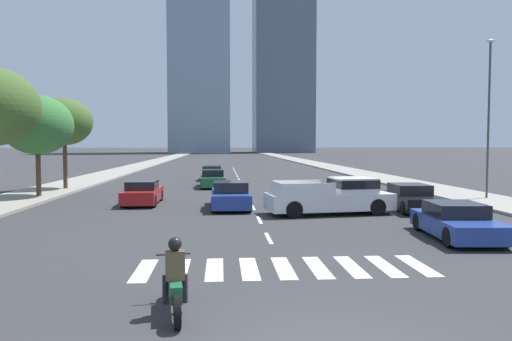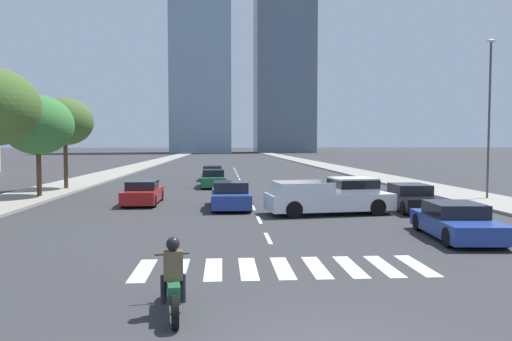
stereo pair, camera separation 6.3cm
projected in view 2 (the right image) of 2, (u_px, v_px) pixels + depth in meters
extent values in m
cube|color=gray|center=(411.00, 184.00, 38.01)|extent=(4.00, 260.00, 0.15)
cube|color=gray|center=(66.00, 186.00, 36.18)|extent=(4.00, 260.00, 0.15)
cube|color=silver|center=(143.00, 270.00, 12.40)|extent=(0.45, 2.30, 0.01)
cube|color=silver|center=(178.00, 270.00, 12.46)|extent=(0.45, 2.30, 0.01)
cube|color=silver|center=(213.00, 269.00, 12.52)|extent=(0.45, 2.30, 0.01)
cube|color=silver|center=(248.00, 268.00, 12.59)|extent=(0.45, 2.30, 0.01)
cube|color=silver|center=(282.00, 268.00, 12.65)|extent=(0.45, 2.30, 0.01)
cube|color=silver|center=(317.00, 267.00, 12.71)|extent=(0.45, 2.30, 0.01)
cube|color=silver|center=(350.00, 267.00, 12.77)|extent=(0.45, 2.30, 0.01)
cube|color=silver|center=(384.00, 266.00, 12.83)|extent=(0.45, 2.30, 0.01)
cube|color=silver|center=(417.00, 265.00, 12.90)|extent=(0.45, 2.30, 0.01)
cube|color=silver|center=(268.00, 238.00, 16.63)|extent=(0.14, 2.00, 0.01)
cube|color=silver|center=(259.00, 220.00, 20.62)|extent=(0.14, 2.00, 0.01)
cube|color=silver|center=(253.00, 208.00, 24.60)|extent=(0.14, 2.00, 0.01)
cube|color=silver|center=(249.00, 199.00, 28.58)|extent=(0.14, 2.00, 0.01)
cube|color=silver|center=(246.00, 192.00, 32.57)|extent=(0.14, 2.00, 0.01)
cube|color=silver|center=(243.00, 187.00, 36.55)|extent=(0.14, 2.00, 0.01)
cube|color=silver|center=(241.00, 182.00, 40.54)|extent=(0.14, 2.00, 0.01)
cube|color=silver|center=(239.00, 179.00, 44.52)|extent=(0.14, 2.00, 0.01)
cube|color=silver|center=(238.00, 176.00, 48.51)|extent=(0.14, 2.00, 0.01)
cube|color=silver|center=(237.00, 174.00, 52.49)|extent=(0.14, 2.00, 0.01)
cube|color=silver|center=(236.00, 172.00, 56.47)|extent=(0.14, 2.00, 0.01)
cube|color=silver|center=(235.00, 170.00, 60.46)|extent=(0.14, 2.00, 0.01)
cube|color=silver|center=(234.00, 168.00, 64.44)|extent=(0.14, 2.00, 0.01)
cylinder|color=black|center=(172.00, 286.00, 10.05)|extent=(0.20, 0.61, 0.60)
cylinder|color=black|center=(175.00, 312.00, 8.48)|extent=(0.20, 0.61, 0.60)
cube|color=#1E6038|center=(173.00, 286.00, 9.25)|extent=(0.39, 1.31, 0.32)
cylinder|color=#B2B2B7|center=(172.00, 273.00, 9.93)|extent=(0.10, 0.32, 0.67)
cylinder|color=black|center=(172.00, 254.00, 9.96)|extent=(0.70, 0.13, 0.04)
cube|color=brown|center=(173.00, 265.00, 9.13)|extent=(0.39, 0.29, 0.55)
sphere|color=black|center=(173.00, 244.00, 9.11)|extent=(0.26, 0.26, 0.26)
cylinder|color=black|center=(164.00, 289.00, 9.22)|extent=(0.14, 0.14, 0.55)
cylinder|color=black|center=(183.00, 288.00, 9.29)|extent=(0.14, 0.14, 0.55)
cube|color=silver|center=(329.00, 201.00, 22.31)|extent=(5.96, 2.77, 0.75)
cube|color=silver|center=(353.00, 185.00, 22.50)|extent=(2.07, 2.10, 0.70)
cube|color=black|center=(353.00, 183.00, 22.50)|extent=(2.09, 2.14, 0.39)
cube|color=silver|center=(297.00, 186.00, 22.98)|extent=(2.40, 0.40, 0.55)
cube|color=silver|center=(310.00, 190.00, 21.07)|extent=(2.40, 0.40, 0.55)
cube|color=silver|center=(277.00, 188.00, 21.78)|extent=(0.34, 1.95, 0.55)
cylinder|color=black|center=(361.00, 202.00, 23.61)|extent=(0.79, 0.36, 0.76)
cylinder|color=black|center=(377.00, 207.00, 21.82)|extent=(0.79, 0.36, 0.76)
cylinder|color=black|center=(283.00, 204.00, 22.83)|extent=(0.79, 0.36, 0.76)
cylinder|color=black|center=(294.00, 210.00, 21.04)|extent=(0.79, 0.36, 0.76)
cube|color=maroon|center=(143.00, 195.00, 26.08)|extent=(1.74, 4.38, 0.65)
cube|color=black|center=(142.00, 185.00, 25.83)|extent=(1.52, 1.97, 0.46)
cylinder|color=black|center=(134.00, 195.00, 27.51)|extent=(0.22, 0.64, 0.64)
cylinder|color=black|center=(161.00, 195.00, 27.63)|extent=(0.22, 0.64, 0.64)
cylinder|color=black|center=(123.00, 201.00, 24.55)|extent=(0.22, 0.64, 0.64)
cylinder|color=black|center=(154.00, 201.00, 24.67)|extent=(0.22, 0.64, 0.64)
cube|color=#B7BABF|center=(213.00, 175.00, 43.38)|extent=(1.88, 4.74, 0.65)
cube|color=black|center=(213.00, 169.00, 43.11)|extent=(1.63, 2.14, 0.46)
cylinder|color=black|center=(204.00, 175.00, 44.94)|extent=(0.23, 0.64, 0.64)
cylinder|color=black|center=(222.00, 175.00, 45.04)|extent=(0.23, 0.64, 0.64)
cylinder|color=black|center=(203.00, 178.00, 41.74)|extent=(0.23, 0.64, 0.64)
cylinder|color=black|center=(222.00, 178.00, 41.84)|extent=(0.23, 0.64, 0.64)
cube|color=black|center=(411.00, 201.00, 23.53)|extent=(2.06, 4.61, 0.62)
cube|color=black|center=(410.00, 189.00, 23.73)|extent=(1.72, 2.11, 0.49)
cylinder|color=black|center=(441.00, 208.00, 22.02)|extent=(0.25, 0.65, 0.64)
cylinder|color=black|center=(404.00, 208.00, 21.98)|extent=(0.25, 0.65, 0.64)
cylinder|color=black|center=(417.00, 200.00, 25.09)|extent=(0.25, 0.65, 0.64)
cylinder|color=black|center=(385.00, 200.00, 25.06)|extent=(0.25, 0.65, 0.64)
cube|color=navy|center=(457.00, 225.00, 16.56)|extent=(2.24, 4.51, 0.58)
cube|color=black|center=(455.00, 209.00, 16.75)|extent=(1.82, 2.10, 0.46)
cylinder|color=black|center=(504.00, 238.00, 15.08)|extent=(0.27, 0.66, 0.64)
cylinder|color=black|center=(449.00, 237.00, 15.10)|extent=(0.27, 0.66, 0.64)
cylinder|color=black|center=(464.00, 222.00, 18.05)|extent=(0.27, 0.66, 0.64)
cylinder|color=black|center=(418.00, 222.00, 18.07)|extent=(0.27, 0.66, 0.64)
cube|color=#1E6038|center=(213.00, 181.00, 36.18)|extent=(1.92, 4.84, 0.67)
cube|color=black|center=(213.00, 173.00, 35.92)|extent=(1.63, 2.20, 0.50)
cylinder|color=black|center=(203.00, 181.00, 37.73)|extent=(0.24, 0.65, 0.64)
cylinder|color=black|center=(223.00, 181.00, 37.89)|extent=(0.24, 0.65, 0.64)
cylinder|color=black|center=(202.00, 185.00, 34.50)|extent=(0.24, 0.65, 0.64)
cylinder|color=black|center=(225.00, 185.00, 34.66)|extent=(0.24, 0.65, 0.64)
cube|color=navy|center=(231.00, 198.00, 24.43)|extent=(1.92, 4.62, 0.68)
cube|color=black|center=(231.00, 187.00, 24.17)|extent=(1.67, 2.08, 0.52)
cylinder|color=black|center=(214.00, 198.00, 25.94)|extent=(0.22, 0.64, 0.64)
cylinder|color=black|center=(246.00, 198.00, 26.07)|extent=(0.22, 0.64, 0.64)
cylinder|color=black|center=(213.00, 206.00, 22.82)|extent=(0.22, 0.64, 0.64)
cylinder|color=black|center=(249.00, 205.00, 22.95)|extent=(0.22, 0.64, 0.64)
cylinder|color=#3F3F42|center=(489.00, 121.00, 27.39)|extent=(0.12, 0.12, 8.77)
ellipsoid|color=beige|center=(491.00, 41.00, 27.15)|extent=(0.50, 0.24, 0.20)
cylinder|color=#4C3823|center=(39.00, 174.00, 28.71)|extent=(0.28, 0.28, 2.57)
ellipsoid|color=#387538|center=(38.00, 125.00, 28.55)|extent=(4.11, 4.11, 3.50)
cylinder|color=#4C3823|center=(66.00, 166.00, 33.62)|extent=(0.28, 0.28, 3.08)
ellipsoid|color=#426028|center=(65.00, 122.00, 33.45)|extent=(3.84, 3.84, 3.26)
cube|color=#7A93A8|center=(201.00, 34.00, 172.97)|extent=(20.71, 28.50, 84.80)
cube|color=slate|center=(284.00, 32.00, 179.16)|extent=(21.13, 22.60, 89.52)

